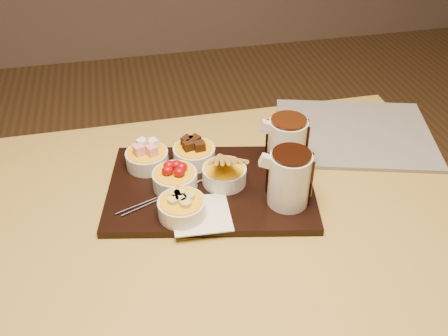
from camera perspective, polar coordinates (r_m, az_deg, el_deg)
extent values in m
cube|color=#B49742|center=(1.10, -1.95, -5.82)|extent=(1.20, 0.80, 0.04)
cylinder|color=#B49742|center=(1.64, -23.23, -9.84)|extent=(0.06, 0.06, 0.71)
cylinder|color=#B49742|center=(1.73, 13.93, -4.57)|extent=(0.06, 0.06, 0.71)
cube|color=black|center=(1.13, -1.48, -2.26)|extent=(0.51, 0.39, 0.02)
cube|color=white|center=(1.05, -2.61, -5.30)|extent=(0.13, 0.13, 0.00)
cylinder|color=silver|center=(1.18, -8.77, 1.04)|extent=(0.10, 0.10, 0.04)
cylinder|color=silver|center=(1.19, -3.42, 1.53)|extent=(0.10, 0.10, 0.04)
cylinder|color=silver|center=(1.11, -5.63, -1.34)|extent=(0.10, 0.10, 0.04)
cylinder|color=silver|center=(1.12, 0.03, -0.81)|extent=(0.10, 0.10, 0.04)
cylinder|color=silver|center=(1.04, -4.85, -4.60)|extent=(0.10, 0.10, 0.04)
cylinder|color=silver|center=(1.05, 7.47, -1.29)|extent=(0.10, 0.10, 0.12)
cylinder|color=silver|center=(1.16, 7.19, 2.73)|extent=(0.10, 0.10, 0.12)
cube|color=beige|center=(1.36, 14.64, 3.88)|extent=(0.47, 0.42, 0.01)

